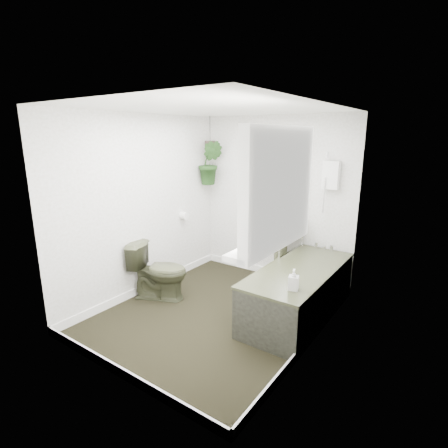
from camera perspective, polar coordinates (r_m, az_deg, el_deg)
The scene contains 22 objects.
floor at distance 4.26m, azimuth -1.20°, elevation -14.38°, with size 2.30×2.80×0.02m, color black.
ceiling at distance 3.74m, azimuth -1.39°, elevation 18.54°, with size 2.30×2.80×0.02m, color white.
wall_back at distance 5.02m, azimuth 8.31°, elevation 4.02°, with size 2.30×0.02×2.30m, color white.
wall_front at distance 2.87m, azimuth -18.24°, elevation -4.38°, with size 2.30×0.02×2.30m, color white.
wall_left at distance 4.61m, azimuth -13.01°, elevation 2.88°, with size 0.02×2.80×2.30m, color white.
wall_right at distance 3.31m, azimuth 15.14°, elevation -1.70°, with size 0.02×2.80×2.30m, color white.
skirting at distance 4.23m, azimuth -1.20°, elevation -13.67°, with size 2.30×2.80×0.10m, color white.
bathtub at distance 4.16m, azimuth 12.08°, elevation -10.78°, with size 0.72×1.72×0.58m, color #3B3E29, non-canonical shape.
bath_screen at distance 4.43m, azimuth 11.33°, elevation 4.23°, with size 0.04×0.72×1.40m, color silver, non-canonical shape.
shower_box at distance 4.60m, azimuth 17.08°, elevation 7.65°, with size 0.20×0.10×0.35m, color white.
oval_mirror at distance 4.83m, azimuth 10.89°, elevation 7.71°, with size 0.46×0.03×0.62m, color beige.
wall_sconce at distance 5.01m, azimuth 6.59°, elevation 6.95°, with size 0.04×0.04×0.22m, color black.
toilet_roll_holder at distance 5.10m, azimuth -6.59°, elevation 1.37°, with size 0.11×0.11×0.11m, color white.
window_recess at distance 2.60m, azimuth 9.01°, elevation 5.62°, with size 0.08×1.00×0.90m, color white.
window_sill at distance 2.72m, azimuth 7.34°, elevation -3.01°, with size 0.18×1.00×0.04m, color white.
window_blinds at distance 2.62m, azimuth 8.12°, elevation 5.72°, with size 0.01×0.86×0.76m, color white.
toilet at distance 4.54m, azimuth -10.58°, elevation -7.50°, with size 0.41×0.72×0.73m, color #3B3E29.
pedestal_sink at distance 4.85m, azimuth 9.22°, elevation -4.62°, with size 0.56×0.48×0.95m, color #3B3E29, non-canonical shape.
sill_plant at distance 2.95m, azimuth 9.97°, elevation 1.13°, with size 0.22×0.19×0.25m, color black.
hanging_plant at distance 5.27m, azimuth -2.25°, elevation 9.92°, with size 0.36×0.29×0.65m, color black.
soap_bottle at distance 3.47m, azimuth 11.29°, elevation -8.89°, with size 0.09×0.10×0.21m, color black.
hanging_pot at distance 5.26m, azimuth -2.28°, elevation 12.78°, with size 0.16×0.16×0.12m, color #2F2520.
Camera 1 is at (2.21, -3.01, 2.03)m, focal length 28.00 mm.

